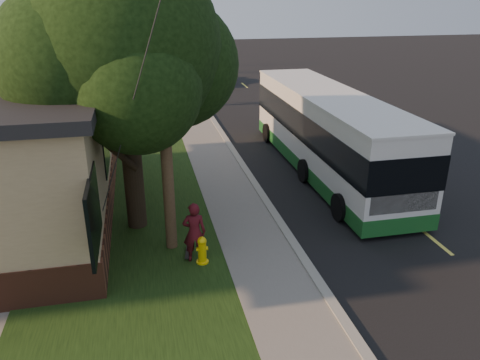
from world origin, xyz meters
name	(u,v)px	position (x,y,z in m)	size (l,w,h in m)	color
ground	(298,253)	(0.00, 0.00, 0.00)	(120.00, 120.00, 0.00)	black
road	(309,138)	(4.00, 10.00, 0.01)	(8.00, 80.00, 0.01)	black
curb	(228,143)	(0.00, 10.00, 0.06)	(0.25, 80.00, 0.12)	gray
sidewalk	(206,144)	(-1.00, 10.00, 0.04)	(2.00, 80.00, 0.08)	slate
grass_verge	(128,150)	(-4.50, 10.00, 0.04)	(5.00, 80.00, 0.07)	black
fire_hydrant	(202,250)	(-2.60, 0.00, 0.43)	(0.32, 0.32, 0.74)	yellow
utility_pole	(161,79)	(-3.31, 0.99, 4.63)	(2.86, 3.21, 9.07)	#473321
leafy_tree	(123,49)	(-4.17, 2.65, 5.17)	(6.30, 6.00, 7.80)	black
bare_tree_near	(143,72)	(-3.50, 18.00, 2.15)	(1.38, 1.21, 4.31)	black
bare_tree_far	(146,51)	(-3.00, 30.00, 2.00)	(1.38, 1.21, 4.03)	black
traffic_signal	(182,32)	(0.50, 34.00, 3.16)	(0.18, 0.22, 5.50)	#2D2D30
transit_bus	(327,130)	(3.06, 5.76, 1.64)	(2.62, 11.37, 3.08)	silver
skateboarder	(194,232)	(-2.76, 0.14, 0.89)	(0.59, 0.39, 1.63)	#4B0F16
skateboard_main	(189,252)	(-2.88, 0.51, 0.12)	(0.31, 0.76, 0.07)	black
dumpster	(39,161)	(-7.64, 7.10, 0.76)	(1.72, 1.41, 1.44)	#13321B
distant_car	(209,73)	(1.50, 25.37, 0.81)	(1.90, 4.73, 1.61)	black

